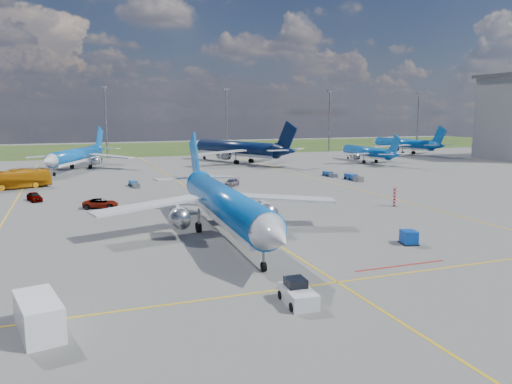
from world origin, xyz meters
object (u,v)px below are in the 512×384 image
object	(u,v)px
warning_post	(395,197)
service_car_c	(232,183)
main_airliner	(225,236)
service_car_a	(34,197)
bg_jet_n	(237,163)
bg_jet_ene	(403,154)
pushback_tug	(297,294)
baggage_tug_w	(353,178)
bg_jet_nnw	(77,170)
service_car_b	(101,203)
uld_container	(409,237)
service_van	(39,316)
baggage_tug_c	(134,184)
baggage_tug_e	(330,174)
apron_bus	(14,179)
bg_jet_ne	(366,162)

from	to	relation	value
warning_post	service_car_c	world-z (taller)	warning_post
main_airliner	service_car_a	distance (m)	40.49
bg_jet_n	bg_jet_ene	xyz separation A→B (m)	(65.78, 10.41, 0.00)
warning_post	pushback_tug	bearing A→B (deg)	-135.13
pushback_tug	baggage_tug_w	distance (m)	72.56
main_airliner	service_car_c	distance (m)	40.58
pushback_tug	bg_jet_nnw	bearing A→B (deg)	102.28
bg_jet_n	service_car_b	size ratio (longest dim) A/B	8.66
uld_container	service_car_c	world-z (taller)	uld_container
service_van	baggage_tug_c	xyz separation A→B (m)	(13.95, 65.29, -0.70)
service_car_c	baggage_tug_e	distance (m)	26.37
pushback_tug	baggage_tug_e	distance (m)	78.01
apron_bus	service_car_b	size ratio (longest dim) A/B	2.51
service_car_b	bg_jet_nnw	bearing A→B (deg)	14.71
bg_jet_ene	baggage_tug_e	world-z (taller)	bg_jet_ene
bg_jet_n	baggage_tug_w	world-z (taller)	bg_jet_n
uld_container	bg_jet_nnw	bearing A→B (deg)	123.32
bg_jet_ene	baggage_tug_e	size ratio (longest dim) A/B	8.02
pushback_tug	baggage_tug_c	size ratio (longest dim) A/B	1.12
service_car_b	baggage_tug_e	world-z (taller)	service_car_b
bg_jet_nnw	bg_jet_ene	size ratio (longest dim) A/B	1.03
bg_jet_ene	main_airliner	world-z (taller)	main_airliner
bg_jet_n	baggage_tug_e	size ratio (longest dim) A/B	9.52
service_car_b	service_car_a	bearing A→B (deg)	56.01
bg_jet_nnw	apron_bus	bearing A→B (deg)	-88.24
bg_jet_n	baggage_tug_c	size ratio (longest dim) A/B	9.24
bg_jet_n	bg_jet_ne	xyz separation A→B (m)	(36.27, -11.68, 0.00)
bg_jet_nnw	baggage_tug_e	bearing A→B (deg)	-9.80
bg_jet_ne	service_car_b	size ratio (longest dim) A/B	6.26
bg_jet_nnw	pushback_tug	xyz separation A→B (m)	(14.41, -102.02, 0.75)
service_car_c	bg_jet_n	bearing A→B (deg)	110.65
apron_bus	main_airliner	bearing A→B (deg)	-170.96
main_airliner	baggage_tug_e	distance (m)	59.18
bg_jet_n	baggage_tug_e	distance (m)	38.62
bg_jet_ene	service_car_c	size ratio (longest dim) A/B	8.09
main_airliner	baggage_tug_e	bearing A→B (deg)	51.91
service_van	baggage_tug_w	distance (m)	83.47
pushback_tug	uld_container	xyz separation A→B (m)	(19.07, 11.58, 0.00)
main_airliner	uld_container	size ratio (longest dim) A/B	22.84
bg_jet_nnw	uld_container	xyz separation A→B (m)	(33.49, -90.44, 0.75)
apron_bus	baggage_tug_w	bearing A→B (deg)	-119.92
bg_jet_nnw	service_car_a	distance (m)	46.77
bg_jet_nnw	baggage_tug_w	xyz separation A→B (m)	(55.66, -42.32, 0.58)
warning_post	bg_jet_n	world-z (taller)	bg_jet_n
warning_post	bg_jet_n	bearing A→B (deg)	91.40
main_airliner	service_van	distance (m)	28.66
bg_jet_ene	service_car_b	xyz separation A→B (m)	(-107.11, -69.34, 0.73)
apron_bus	baggage_tug_e	bearing A→B (deg)	-113.72
warning_post	baggage_tug_c	bearing A→B (deg)	135.20
main_airliner	bg_jet_n	bearing A→B (deg)	73.48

